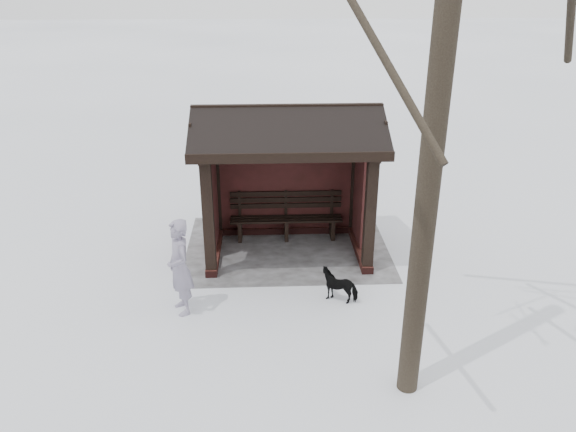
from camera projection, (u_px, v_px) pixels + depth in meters
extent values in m
plane|color=white|center=(288.00, 252.00, 11.68)|extent=(120.00, 120.00, 0.00)
cube|color=gray|center=(287.00, 247.00, 11.86)|extent=(4.20, 3.20, 0.02)
cube|color=#351513|center=(286.00, 230.00, 12.47)|extent=(3.30, 0.22, 0.16)
cube|color=#351513|center=(359.00, 247.00, 11.71)|extent=(0.22, 2.10, 0.16)
cube|color=#351513|center=(215.00, 250.00, 11.59)|extent=(0.22, 2.10, 0.16)
cube|color=black|center=(370.00, 218.00, 10.46)|extent=(0.20, 0.20, 2.30)
cube|color=black|center=(208.00, 220.00, 10.33)|extent=(0.20, 0.20, 2.30)
cube|color=black|center=(355.00, 184.00, 12.10)|extent=(0.20, 0.20, 2.30)
cube|color=black|center=(216.00, 186.00, 11.98)|extent=(0.20, 0.20, 2.30)
cube|color=black|center=(286.00, 181.00, 12.01)|extent=(2.80, 0.08, 2.14)
cube|color=black|center=(360.00, 190.00, 11.54)|extent=(0.08, 1.17, 2.14)
cube|color=black|center=(213.00, 192.00, 11.41)|extent=(0.08, 1.17, 2.14)
cube|color=black|center=(290.00, 157.00, 9.91)|extent=(3.40, 0.20, 0.18)
cube|color=black|center=(286.00, 130.00, 11.55)|extent=(3.40, 0.20, 0.18)
cylinder|color=black|center=(440.00, 80.00, 6.18)|extent=(0.29, 0.29, 8.55)
imported|color=gray|center=(180.00, 267.00, 9.33)|extent=(0.63, 0.73, 1.70)
imported|color=black|center=(340.00, 284.00, 9.91)|extent=(0.75, 0.53, 0.58)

